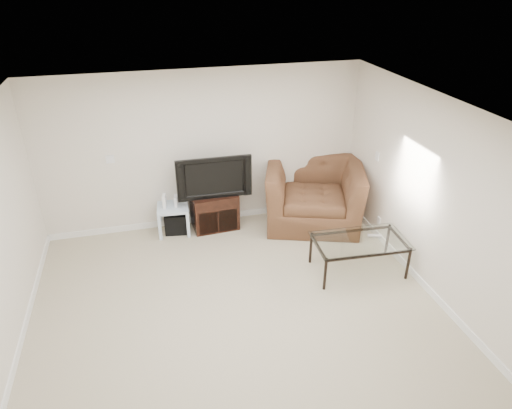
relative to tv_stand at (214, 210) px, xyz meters
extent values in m
plane|color=tan|center=(-0.09, -2.28, -0.30)|extent=(5.00, 5.00, 0.00)
plane|color=white|center=(-0.09, -2.28, 2.20)|extent=(5.00, 5.00, 0.00)
cube|color=silver|center=(-0.09, 0.22, 0.95)|extent=(5.00, 0.02, 2.50)
cube|color=silver|center=(2.41, -2.28, 0.95)|extent=(0.02, 5.00, 2.50)
cube|color=white|center=(-1.49, 0.21, 0.95)|extent=(0.12, 0.02, 0.12)
cube|color=white|center=(2.40, -0.68, 0.95)|extent=(0.02, 0.09, 0.13)
cube|color=white|center=(2.40, -0.98, 0.00)|extent=(0.02, 0.08, 0.12)
cube|color=black|center=(0.00, -0.04, 0.20)|extent=(0.43, 0.32, 0.06)
imported|color=black|center=(0.00, -0.03, 0.63)|extent=(1.08, 0.23, 0.67)
cube|color=black|center=(-0.63, 0.02, -0.13)|extent=(0.38, 0.38, 0.34)
cube|color=white|center=(-0.77, -0.01, 0.27)|extent=(0.08, 0.16, 0.21)
cube|color=silver|center=(-0.60, -0.02, 0.26)|extent=(0.07, 0.14, 0.18)
imported|color=#543224|center=(1.60, -0.23, 0.37)|extent=(1.76, 1.44, 1.33)
cube|color=#B2B2B7|center=(1.95, -1.66, 0.21)|extent=(0.20, 0.12, 0.02)
camera|label=1|loc=(-0.97, -6.40, 3.53)|focal=32.00mm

